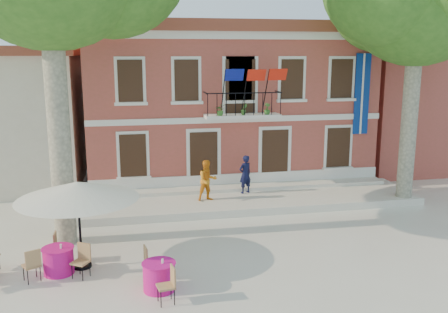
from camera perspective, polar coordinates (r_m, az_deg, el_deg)
ground at (r=16.34m, az=-0.35°, el=-10.26°), size 90.00×90.00×0.00m
main_building at (r=25.43m, az=-0.21°, el=6.50°), size 13.50×9.59×7.50m
neighbor_east at (r=31.01m, az=21.82°, el=5.58°), size 9.40×9.40×6.40m
terrace at (r=20.75m, az=2.78°, el=-4.97°), size 14.00×3.40×0.30m
patio_umbrella at (r=14.72m, az=-16.40°, el=-3.77°), size 3.46×3.46×2.57m
pedestrian_navy at (r=21.00m, az=2.44°, el=-2.04°), size 0.70×0.59×1.62m
pedestrian_orange at (r=19.94m, az=-1.90°, el=-2.75°), size 0.91×0.78×1.65m
cafe_table_1 at (r=13.53m, az=-7.43°, el=-13.30°), size 0.90×1.96×0.95m
cafe_table_3 at (r=15.09m, az=-18.40°, el=-11.07°), size 1.87×1.65×0.95m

